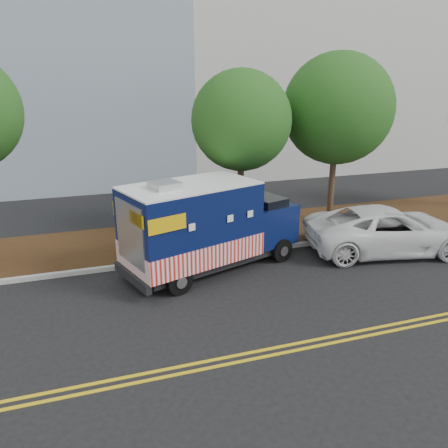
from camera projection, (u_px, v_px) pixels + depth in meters
name	position (u px, v px, depth m)	size (l,w,h in m)	color
ground	(230.00, 272.00, 14.67)	(120.00, 120.00, 0.00)	black
curb	(217.00, 255.00, 15.91)	(120.00, 0.18, 0.15)	#9E9E99
mulch_strip	(202.00, 236.00, 17.80)	(120.00, 4.00, 0.15)	black
centerline_near	(288.00, 345.00, 10.66)	(120.00, 0.10, 0.01)	gold
centerline_far	(292.00, 351.00, 10.43)	(120.00, 0.10, 0.01)	gold
tree_b	(241.00, 121.00, 16.35)	(3.78, 3.78, 6.57)	#38281C
tree_c	(338.00, 109.00, 17.90)	(4.53, 4.53, 7.26)	#38281C
sign_post	(191.00, 222.00, 15.88)	(0.06, 0.06, 2.40)	#473828
food_truck	(205.00, 228.00, 14.44)	(6.54, 4.04, 3.25)	black
white_car	(388.00, 230.00, 16.20)	(2.79, 6.04, 1.68)	white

